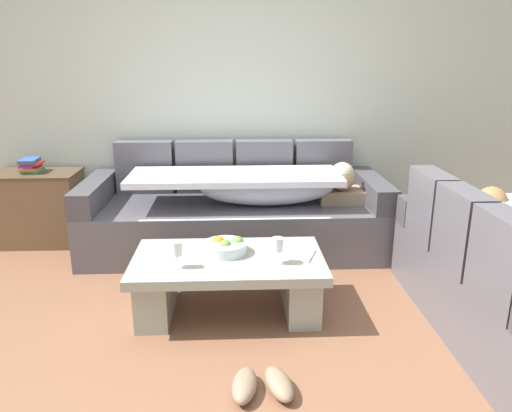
{
  "coord_description": "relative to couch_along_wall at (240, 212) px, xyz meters",
  "views": [
    {
      "loc": [
        0.1,
        -2.3,
        1.57
      ],
      "look_at": [
        0.25,
        1.06,
        0.55
      ],
      "focal_mm": 34.07,
      "sensor_mm": 36.0,
      "label": 1
    }
  ],
  "objects": [
    {
      "name": "fruit_bowl",
      "position": [
        -0.11,
        -1.02,
        0.09
      ],
      "size": [
        0.28,
        0.28,
        0.1
      ],
      "color": "silver",
      "rests_on": "coffee_table"
    },
    {
      "name": "ground_plane",
      "position": [
        -0.14,
        -1.63,
        -0.33
      ],
      "size": [
        14.0,
        14.0,
        0.0
      ],
      "primitive_type": "plane",
      "color": "brown"
    },
    {
      "name": "back_wall",
      "position": [
        -0.14,
        0.52,
        1.02
      ],
      "size": [
        9.0,
        0.1,
        2.7
      ],
      "primitive_type": "cube",
      "color": "beige",
      "rests_on": "ground_plane"
    },
    {
      "name": "pair_of_shoes",
      "position": [
        0.07,
        -1.91,
        -0.28
      ],
      "size": [
        0.34,
        0.29,
        0.09
      ],
      "color": "#8C7259",
      "rests_on": "ground_plane"
    },
    {
      "name": "side_cabinet",
      "position": [
        -1.76,
        0.22,
        -0.01
      ],
      "size": [
        0.72,
        0.44,
        0.64
      ],
      "color": "brown",
      "rests_on": "ground_plane"
    },
    {
      "name": "wine_glass_near_right",
      "position": [
        0.21,
        -1.21,
        0.17
      ],
      "size": [
        0.07,
        0.07,
        0.17
      ],
      "color": "silver",
      "rests_on": "coffee_table"
    },
    {
      "name": "book_stack_on_cabinet",
      "position": [
        -1.78,
        0.23,
        0.37
      ],
      "size": [
        0.18,
        0.22,
        0.12
      ],
      "color": "#338C59",
      "rests_on": "side_cabinet"
    },
    {
      "name": "wine_glass_near_left",
      "position": [
        -0.39,
        -1.24,
        0.17
      ],
      "size": [
        0.07,
        0.07,
        0.17
      ],
      "color": "silver",
      "rests_on": "coffee_table"
    },
    {
      "name": "coffee_table",
      "position": [
        -0.09,
        -1.1,
        -0.09
      ],
      "size": [
        1.2,
        0.68,
        0.38
      ],
      "color": "#9CA291",
      "rests_on": "ground_plane"
    },
    {
      "name": "couch_along_wall",
      "position": [
        0.0,
        0.0,
        0.0
      ],
      "size": [
        2.49,
        0.92,
        0.88
      ],
      "color": "#58565C",
      "rests_on": "ground_plane"
    },
    {
      "name": "open_magazine",
      "position": [
        0.31,
        -1.07,
        0.06
      ],
      "size": [
        0.34,
        0.3,
        0.01
      ],
      "primitive_type": "cube",
      "rotation": [
        0.0,
        0.0,
        -0.37
      ],
      "color": "white",
      "rests_on": "coffee_table"
    }
  ]
}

